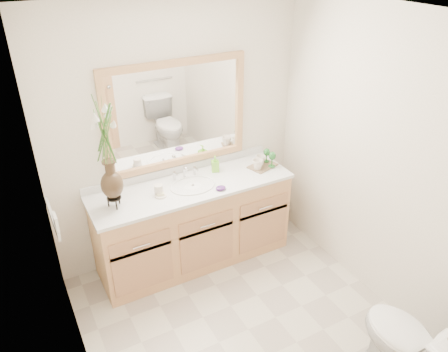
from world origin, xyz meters
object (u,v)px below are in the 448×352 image
flower_vase (106,141)px  soap_bottle (215,164)px  toilet (410,347)px  tumbler (159,190)px  tray (263,166)px

flower_vase → soap_bottle: size_ratio=6.17×
toilet → tumbler: 2.23m
soap_bottle → tray: (0.44, -0.14, -0.06)m
soap_bottle → tray: size_ratio=0.53×
tumbler → tray: size_ratio=0.36×
toilet → tray: tray is taller
tumbler → soap_bottle: 0.64m
flower_vase → tumbler: 0.66m
toilet → flower_vase: 2.60m
tumbler → tray: bearing=0.6°
flower_vase → tumbler: flower_vase is taller
soap_bottle → toilet: bearing=-59.3°
flower_vase → tray: bearing=0.6°
flower_vase → tray: 1.56m
flower_vase → toilet: bearing=-53.8°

